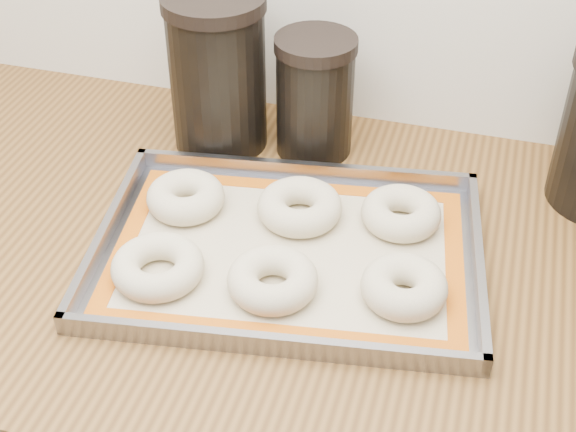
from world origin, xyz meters
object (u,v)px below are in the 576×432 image
(bagel_back_left, at_px, (186,197))
(canister_mid, at_px, (315,96))
(baking_tray, at_px, (288,251))
(bagel_back_mid, at_px, (300,207))
(bagel_back_right, at_px, (401,213))
(canister_left, at_px, (218,72))
(bagel_front_right, at_px, (404,287))
(bagel_front_left, at_px, (158,267))
(bagel_front_mid, at_px, (273,280))

(bagel_back_left, relative_size, canister_mid, 0.58)
(baking_tray, relative_size, bagel_back_mid, 4.70)
(bagel_back_right, bearing_deg, canister_left, 156.21)
(baking_tray, distance_m, bagel_front_right, 0.15)
(bagel_front_right, bearing_deg, bagel_front_left, -171.04)
(canister_left, distance_m, canister_mid, 0.14)
(bagel_front_left, xyz_separation_m, canister_mid, (0.10, 0.32, 0.07))
(bagel_back_left, distance_m, canister_left, 0.19)
(bagel_front_right, bearing_deg, bagel_back_mid, 144.09)
(bagel_back_left, bearing_deg, bagel_back_mid, 8.36)
(bagel_front_mid, distance_m, bagel_back_right, 0.20)
(bagel_back_left, relative_size, bagel_back_mid, 0.93)
(baking_tray, distance_m, bagel_back_right, 0.15)
(bagel_back_left, distance_m, bagel_back_right, 0.27)
(canister_left, bearing_deg, bagel_front_right, -39.74)
(baking_tray, height_order, bagel_front_right, bagel_front_right)
(bagel_front_mid, bearing_deg, bagel_back_mid, 92.86)
(bagel_back_left, bearing_deg, canister_left, 94.70)
(bagel_back_right, bearing_deg, bagel_front_right, -78.73)
(baking_tray, bearing_deg, canister_left, 127.11)
(bagel_back_mid, height_order, canister_mid, canister_mid)
(canister_mid, bearing_deg, bagel_front_right, -57.42)
(bagel_back_left, bearing_deg, bagel_front_mid, -37.54)
(baking_tray, relative_size, bagel_front_left, 4.68)
(canister_mid, bearing_deg, baking_tray, -82.70)
(bagel_front_right, height_order, bagel_back_left, same)
(bagel_front_right, relative_size, bagel_back_left, 0.98)
(bagel_back_left, height_order, canister_left, canister_left)
(bagel_back_right, bearing_deg, bagel_front_left, -144.89)
(bagel_back_right, xyz_separation_m, canister_left, (-0.28, 0.13, 0.09))
(canister_mid, bearing_deg, bagel_back_left, -122.39)
(canister_left, bearing_deg, bagel_back_mid, -43.02)
(baking_tray, distance_m, bagel_back_mid, 0.07)
(bagel_front_mid, height_order, bagel_front_right, bagel_front_right)
(baking_tray, xyz_separation_m, bagel_front_left, (-0.13, -0.09, 0.01))
(bagel_front_mid, distance_m, bagel_back_mid, 0.14)
(bagel_front_left, relative_size, bagel_back_right, 1.08)
(bagel_front_left, distance_m, bagel_back_right, 0.31)
(baking_tray, distance_m, bagel_front_left, 0.16)
(baking_tray, distance_m, canister_left, 0.29)
(bagel_back_right, bearing_deg, baking_tray, -142.85)
(bagel_front_mid, relative_size, bagel_back_mid, 0.97)
(canister_left, bearing_deg, baking_tray, -52.89)
(baking_tray, xyz_separation_m, bagel_back_right, (0.12, 0.09, 0.02))
(bagel_front_left, height_order, bagel_front_mid, bagel_front_mid)
(bagel_front_right, height_order, canister_mid, canister_mid)
(canister_mid, bearing_deg, bagel_front_left, -107.49)
(bagel_back_left, distance_m, bagel_back_mid, 0.15)
(bagel_front_mid, distance_m, canister_mid, 0.31)
(bagel_front_left, height_order, bagel_back_right, bagel_back_right)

